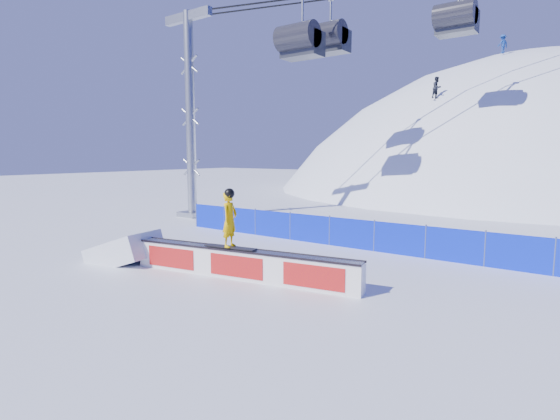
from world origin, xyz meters
The scene contains 6 objects.
ground centered at (0.00, 0.00, 0.00)m, with size 160.00×160.00×0.00m, color white.
snow_hill centered at (0.00, 42.00, -18.00)m, with size 64.00×64.00×64.00m.
safety_fence centered at (0.00, 4.50, 0.60)m, with size 22.05×0.05×1.30m.
rail_box centered at (-2.73, -1.43, 0.45)m, with size 7.68×1.82×0.92m.
snow_ramp centered at (-7.47, -2.24, 0.00)m, with size 2.36×1.58×0.89m, color white, non-canonical shape.
snowboarder centered at (-3.09, -1.49, 1.83)m, with size 1.78×0.69×1.84m.
Camera 1 is at (5.91, -11.22, 3.78)m, focal length 28.00 mm.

